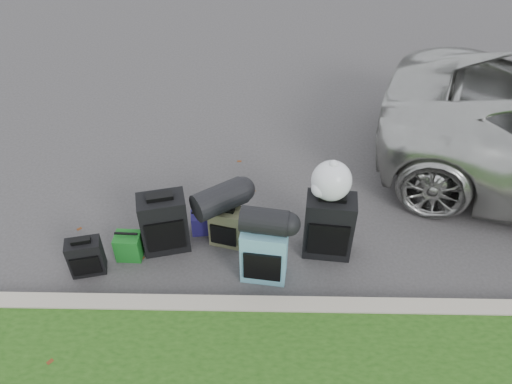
{
  "coord_description": "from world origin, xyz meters",
  "views": [
    {
      "loc": [
        -0.02,
        -3.96,
        4.21
      ],
      "look_at": [
        -0.1,
        0.2,
        0.55
      ],
      "focal_mm": 35.0,
      "sensor_mm": 36.0,
      "label": 1
    }
  ],
  "objects_px": {
    "suitcase_large_black_left": "(164,223)",
    "suitcase_large_black_right": "(329,226)",
    "tote_navy": "(202,223)",
    "suitcase_small_black": "(86,257)",
    "suitcase_olive": "(226,226)",
    "suitcase_teal": "(264,254)",
    "tote_green": "(129,246)"
  },
  "relations": [
    {
      "from": "suitcase_large_black_left",
      "to": "suitcase_large_black_right",
      "type": "xyz_separation_m",
      "value": [
        1.79,
        -0.04,
        0.03
      ]
    },
    {
      "from": "suitcase_large_black_right",
      "to": "tote_navy",
      "type": "distance_m",
      "value": 1.47
    },
    {
      "from": "suitcase_small_black",
      "to": "suitcase_large_black_left",
      "type": "relative_size",
      "value": 0.61
    },
    {
      "from": "suitcase_olive",
      "to": "tote_navy",
      "type": "relative_size",
      "value": 1.88
    },
    {
      "from": "suitcase_small_black",
      "to": "suitcase_teal",
      "type": "distance_m",
      "value": 1.88
    },
    {
      "from": "suitcase_large_black_left",
      "to": "suitcase_large_black_right",
      "type": "height_order",
      "value": "suitcase_large_black_right"
    },
    {
      "from": "suitcase_large_black_right",
      "to": "tote_navy",
      "type": "xyz_separation_m",
      "value": [
        -1.41,
        0.29,
        -0.26
      ]
    },
    {
      "from": "suitcase_olive",
      "to": "tote_navy",
      "type": "xyz_separation_m",
      "value": [
        -0.3,
        0.17,
        -0.11
      ]
    },
    {
      "from": "suitcase_teal",
      "to": "suitcase_large_black_right",
      "type": "bearing_deg",
      "value": 34.82
    },
    {
      "from": "suitcase_small_black",
      "to": "suitcase_large_black_right",
      "type": "height_order",
      "value": "suitcase_large_black_right"
    },
    {
      "from": "suitcase_large_black_left",
      "to": "tote_green",
      "type": "height_order",
      "value": "suitcase_large_black_left"
    },
    {
      "from": "suitcase_large_black_left",
      "to": "tote_navy",
      "type": "height_order",
      "value": "suitcase_large_black_left"
    },
    {
      "from": "suitcase_large_black_left",
      "to": "tote_navy",
      "type": "xyz_separation_m",
      "value": [
        0.37,
        0.25,
        -0.23
      ]
    },
    {
      "from": "suitcase_olive",
      "to": "suitcase_teal",
      "type": "bearing_deg",
      "value": -34.78
    },
    {
      "from": "suitcase_large_black_left",
      "to": "suitcase_teal",
      "type": "height_order",
      "value": "suitcase_large_black_left"
    },
    {
      "from": "suitcase_large_black_left",
      "to": "tote_navy",
      "type": "bearing_deg",
      "value": 20.14
    },
    {
      "from": "suitcase_teal",
      "to": "suitcase_large_black_right",
      "type": "xyz_separation_m",
      "value": [
        0.69,
        0.36,
        0.06
      ]
    },
    {
      "from": "suitcase_small_black",
      "to": "tote_green",
      "type": "distance_m",
      "value": 0.46
    },
    {
      "from": "tote_navy",
      "to": "suitcase_large_black_right",
      "type": "bearing_deg",
      "value": -19.25
    },
    {
      "from": "suitcase_large_black_left",
      "to": "suitcase_teal",
      "type": "bearing_deg",
      "value": -33.57
    },
    {
      "from": "tote_navy",
      "to": "suitcase_teal",
      "type": "bearing_deg",
      "value": -49.68
    },
    {
      "from": "suitcase_olive",
      "to": "tote_navy",
      "type": "distance_m",
      "value": 0.36
    },
    {
      "from": "suitcase_large_black_left",
      "to": "suitcase_olive",
      "type": "distance_m",
      "value": 0.69
    },
    {
      "from": "suitcase_teal",
      "to": "tote_navy",
      "type": "xyz_separation_m",
      "value": [
        -0.72,
        0.65,
        -0.2
      ]
    },
    {
      "from": "suitcase_olive",
      "to": "suitcase_small_black",
      "type": "bearing_deg",
      "value": -148.62
    },
    {
      "from": "suitcase_small_black",
      "to": "suitcase_large_black_right",
      "type": "distance_m",
      "value": 2.6
    },
    {
      "from": "suitcase_teal",
      "to": "suitcase_large_black_right",
      "type": "distance_m",
      "value": 0.78
    },
    {
      "from": "suitcase_small_black",
      "to": "suitcase_large_black_right",
      "type": "relative_size",
      "value": 0.57
    },
    {
      "from": "suitcase_large_black_left",
      "to": "tote_green",
      "type": "xyz_separation_m",
      "value": [
        -0.39,
        -0.16,
        -0.21
      ]
    },
    {
      "from": "suitcase_large_black_left",
      "to": "suitcase_teal",
      "type": "distance_m",
      "value": 1.17
    },
    {
      "from": "suitcase_olive",
      "to": "tote_navy",
      "type": "bearing_deg",
      "value": 164.83
    },
    {
      "from": "suitcase_large_black_left",
      "to": "tote_navy",
      "type": "distance_m",
      "value": 0.5
    }
  ]
}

